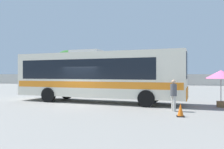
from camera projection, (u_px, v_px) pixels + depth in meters
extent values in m
plane|color=gray|center=(112.00, 92.00, 24.96)|extent=(300.00, 300.00, 0.00)
cube|color=beige|center=(134.00, 79.00, 43.09)|extent=(80.00, 0.30, 2.01)
cube|color=silver|center=(98.00, 75.00, 16.16)|extent=(12.26, 4.09, 3.05)
cube|color=black|center=(90.00, 70.00, 16.37)|extent=(10.12, 3.84, 1.34)
cube|color=orange|center=(98.00, 84.00, 16.16)|extent=(12.03, 4.08, 0.43)
cube|color=#19212D|center=(187.00, 66.00, 14.06)|extent=(0.34, 2.28, 1.59)
cube|color=orange|center=(187.00, 93.00, 14.06)|extent=(0.38, 2.49, 0.73)
cube|color=#B2B2B2|center=(87.00, 52.00, 16.47)|extent=(2.36, 1.68, 0.24)
cylinder|color=black|center=(153.00, 95.00, 16.01)|extent=(1.07, 0.43, 1.04)
cylinder|color=black|center=(146.00, 99.00, 13.72)|extent=(1.07, 0.43, 1.04)
cylinder|color=black|center=(67.00, 92.00, 18.45)|extent=(1.07, 0.43, 1.04)
cylinder|color=black|center=(48.00, 95.00, 16.16)|extent=(1.07, 0.43, 1.04)
cylinder|color=#B7B2A8|center=(173.00, 103.00, 12.27)|extent=(0.15, 0.15, 0.82)
cylinder|color=#B7B2A8|center=(174.00, 104.00, 12.12)|extent=(0.15, 0.15, 0.82)
cylinder|color=#4C4C51|center=(174.00, 90.00, 12.20)|extent=(0.47, 0.47, 0.65)
sphere|color=tan|center=(174.00, 82.00, 12.19)|extent=(0.22, 0.22, 0.22)
cylinder|color=gray|center=(221.00, 89.00, 13.68)|extent=(0.05, 0.05, 2.19)
cone|color=pink|center=(221.00, 74.00, 13.68)|extent=(1.83, 1.83, 0.50)
cube|color=brown|center=(221.00, 104.00, 13.68)|extent=(0.47, 0.47, 0.36)
cube|color=slate|center=(66.00, 82.00, 42.35)|extent=(4.69, 2.19, 0.61)
cube|color=black|center=(64.00, 79.00, 42.38)|extent=(2.64, 1.87, 0.50)
cylinder|color=black|center=(74.00, 83.00, 43.03)|extent=(0.66, 0.27, 0.64)
cylinder|color=black|center=(71.00, 83.00, 41.29)|extent=(0.66, 0.27, 0.64)
cylinder|color=black|center=(60.00, 83.00, 43.42)|extent=(0.66, 0.27, 0.64)
cylinder|color=black|center=(57.00, 83.00, 41.67)|extent=(0.66, 0.27, 0.64)
cube|color=silver|center=(96.00, 82.00, 41.85)|extent=(4.36, 1.84, 0.67)
cube|color=black|center=(97.00, 78.00, 41.80)|extent=(2.40, 1.68, 0.55)
cylinder|color=black|center=(88.00, 83.00, 41.27)|extent=(0.64, 0.23, 0.64)
cylinder|color=black|center=(91.00, 83.00, 43.00)|extent=(0.64, 0.23, 0.64)
cylinder|color=black|center=(102.00, 84.00, 40.70)|extent=(0.64, 0.23, 0.64)
cylinder|color=black|center=(104.00, 83.00, 42.42)|extent=(0.64, 0.23, 0.64)
cube|color=silver|center=(128.00, 82.00, 40.09)|extent=(4.52, 1.97, 0.61)
cube|color=black|center=(127.00, 79.00, 40.13)|extent=(2.51, 1.75, 0.50)
cylinder|color=black|center=(137.00, 84.00, 40.70)|extent=(0.65, 0.24, 0.64)
cylinder|color=black|center=(136.00, 84.00, 38.97)|extent=(0.65, 0.24, 0.64)
cylinder|color=black|center=(121.00, 83.00, 41.21)|extent=(0.65, 0.24, 0.64)
cylinder|color=black|center=(120.00, 84.00, 39.48)|extent=(0.65, 0.24, 0.64)
cube|color=red|center=(164.00, 82.00, 38.65)|extent=(4.36, 2.03, 0.60)
cube|color=black|center=(166.00, 79.00, 38.61)|extent=(2.43, 1.78, 0.49)
cylinder|color=black|center=(157.00, 84.00, 38.00)|extent=(0.65, 0.25, 0.64)
cylinder|color=black|center=(156.00, 84.00, 39.74)|extent=(0.65, 0.25, 0.64)
cylinder|color=black|center=(173.00, 84.00, 37.55)|extent=(0.65, 0.25, 0.64)
cylinder|color=black|center=(172.00, 84.00, 39.29)|extent=(0.65, 0.25, 0.64)
cylinder|color=#4C3823|center=(76.00, 67.00, 49.81)|extent=(0.24, 0.24, 7.37)
cube|color=#473321|center=(76.00, 53.00, 49.80)|extent=(1.80, 0.20, 0.12)
cylinder|color=brown|center=(68.00, 76.00, 49.17)|extent=(0.32, 0.32, 3.04)
ellipsoid|color=#2D6628|center=(68.00, 61.00, 49.17)|extent=(5.37, 5.37, 4.57)
cylinder|color=brown|center=(104.00, 77.00, 47.79)|extent=(0.32, 0.32, 2.68)
ellipsoid|color=#38752D|center=(104.00, 62.00, 47.79)|extent=(5.41, 5.41, 4.60)
cylinder|color=brown|center=(166.00, 78.00, 47.68)|extent=(0.32, 0.32, 2.44)
ellipsoid|color=#38752D|center=(166.00, 65.00, 47.68)|extent=(4.54, 4.54, 3.86)
cube|color=black|center=(181.00, 116.00, 10.65)|extent=(0.36, 0.36, 0.04)
cone|color=orange|center=(181.00, 109.00, 10.64)|extent=(0.28, 0.28, 0.60)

